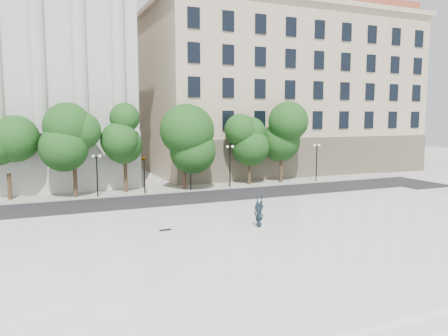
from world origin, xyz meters
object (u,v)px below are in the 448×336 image
at_px(traffic_light_east, 191,155).
at_px(person_lying, 259,223).
at_px(traffic_light_west, 144,157).
at_px(skateboard, 165,230).

relative_size(traffic_light_east, person_lying, 2.11).
bearing_deg(traffic_light_east, traffic_light_west, -180.00).
bearing_deg(traffic_light_east, skateboard, -114.27).
xyz_separation_m(person_lying, skateboard, (-5.83, 1.48, -0.24)).
bearing_deg(person_lying, traffic_light_west, 93.88).
distance_m(traffic_light_east, person_lying, 17.19).
relative_size(traffic_light_west, traffic_light_east, 0.98).
xyz_separation_m(traffic_light_west, skateboard, (-2.23, -15.41, -3.15)).
distance_m(person_lying, skateboard, 6.02).
distance_m(traffic_light_east, skateboard, 17.22).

